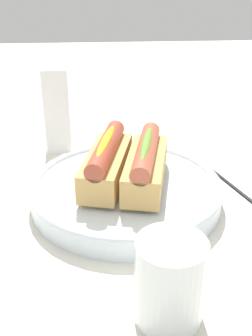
% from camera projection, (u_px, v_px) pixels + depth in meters
% --- Properties ---
extents(ground_plane, '(2.40, 2.40, 0.00)m').
position_uv_depth(ground_plane, '(122.00, 199.00, 0.61)').
color(ground_plane, silver).
extents(serving_bowl, '(0.27, 0.27, 0.04)m').
position_uv_depth(serving_bowl, '(126.00, 190.00, 0.60)').
color(serving_bowl, silver).
rests_on(serving_bowl, ground_plane).
extents(hotdog_front, '(0.16, 0.08, 0.06)m').
position_uv_depth(hotdog_front, '(146.00, 164.00, 0.58)').
color(hotdog_front, tan).
rests_on(hotdog_front, serving_bowl).
extents(hotdog_back, '(0.16, 0.08, 0.06)m').
position_uv_depth(hotdog_back, '(106.00, 162.00, 0.58)').
color(hotdog_back, tan).
rests_on(hotdog_back, serving_bowl).
extents(water_glass, '(0.07, 0.07, 0.09)m').
position_uv_depth(water_glass, '(169.00, 286.00, 0.40)').
color(water_glass, white).
rests_on(water_glass, ground_plane).
extents(napkin_box, '(0.11, 0.05, 0.15)m').
position_uv_depth(napkin_box, '(57.00, 104.00, 0.77)').
color(napkin_box, white).
rests_on(napkin_box, ground_plane).
extents(chopstick_near, '(0.21, 0.07, 0.01)m').
position_uv_depth(chopstick_near, '(237.00, 189.00, 0.63)').
color(chopstick_near, black).
rests_on(chopstick_near, ground_plane).
extents(chopstick_far, '(0.21, 0.07, 0.01)m').
position_uv_depth(chopstick_far, '(251.00, 199.00, 0.61)').
color(chopstick_far, black).
rests_on(chopstick_far, ground_plane).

